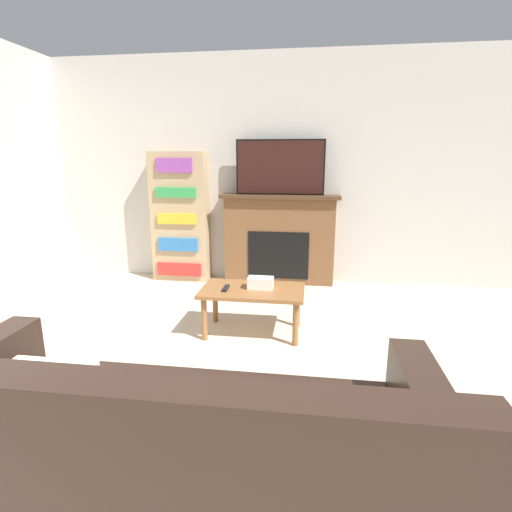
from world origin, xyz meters
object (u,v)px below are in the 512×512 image
fireplace (279,239)px  tv (280,167)px  coffee_table (253,295)px  bookshelf (180,217)px  couch (174,463)px

fireplace → tv: size_ratio=1.38×
fireplace → coffee_table: (-0.10, -1.52, -0.20)m
bookshelf → coffee_table: bearing=-53.0°
tv → coffee_table: size_ratio=1.16×
fireplace → couch: 3.46m
fireplace → tv: tv is taller
coffee_table → fireplace: bearing=86.1°
coffee_table → bookshelf: size_ratio=0.56×
fireplace → coffee_table: fireplace is taller
couch → bookshelf: (-1.09, 3.43, 0.49)m
couch → bookshelf: size_ratio=1.35×
tv → fireplace: bearing=90.0°
tv → couch: tv is taller
fireplace → coffee_table: size_ratio=1.60×
coffee_table → bookshelf: bearing=127.0°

